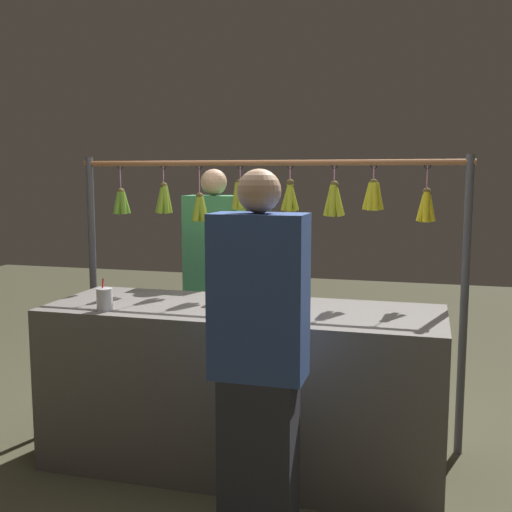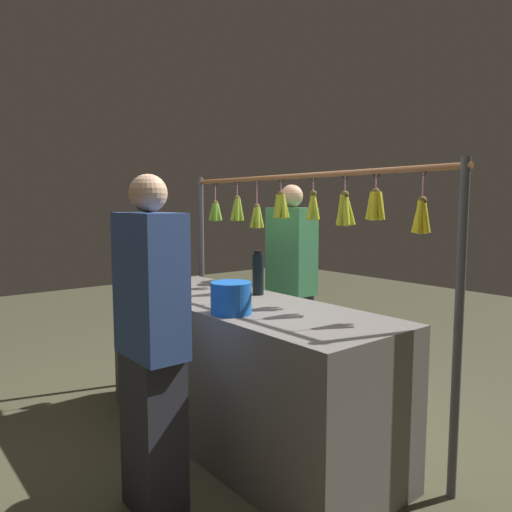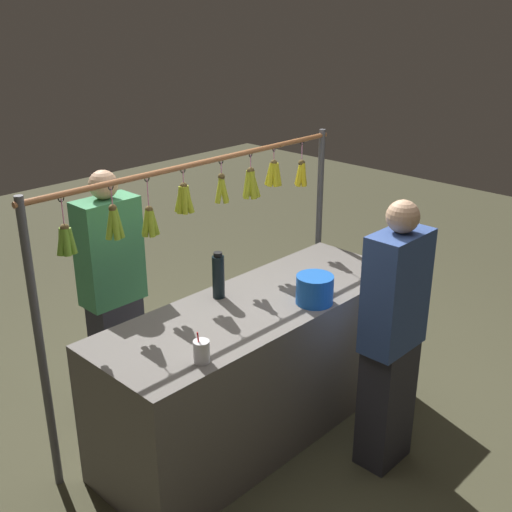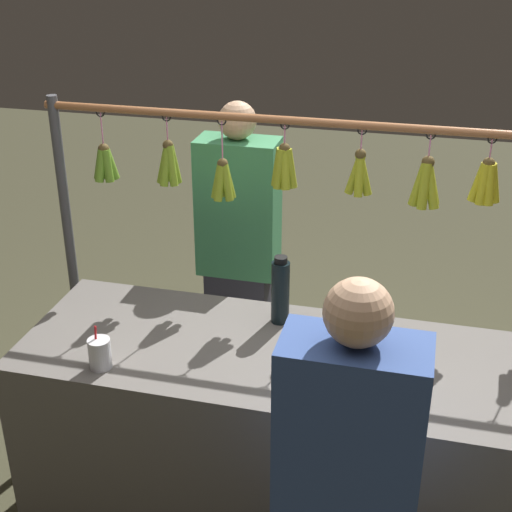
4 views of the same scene
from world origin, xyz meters
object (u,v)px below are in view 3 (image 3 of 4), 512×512
object	(u,v)px
blue_bucket	(315,289)
drink_cup	(202,351)
vendor_person	(113,296)
water_bottle	(218,276)
customer_person	(392,341)

from	to	relation	value
blue_bucket	drink_cup	distance (m)	0.88
drink_cup	vendor_person	world-z (taller)	vendor_person
water_bottle	vendor_person	distance (m)	0.72
water_bottle	customer_person	size ratio (longest dim) A/B	0.18
water_bottle	vendor_person	xyz separation A→B (m)	(0.33, -0.60, -0.21)
water_bottle	vendor_person	bearing A→B (deg)	-60.88
customer_person	vendor_person	bearing A→B (deg)	-64.92
vendor_person	blue_bucket	bearing A→B (deg)	122.27
vendor_person	customer_person	bearing A→B (deg)	115.08
drink_cup	blue_bucket	bearing A→B (deg)	-178.89
blue_bucket	drink_cup	size ratio (longest dim) A/B	1.34
blue_bucket	drink_cup	bearing A→B (deg)	1.11
drink_cup	customer_person	size ratio (longest dim) A/B	0.10
blue_bucket	customer_person	distance (m)	0.52
vendor_person	water_bottle	bearing A→B (deg)	119.12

